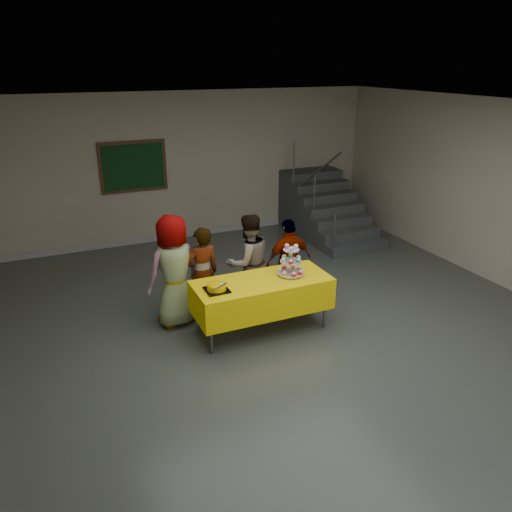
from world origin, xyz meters
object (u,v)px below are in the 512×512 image
Objects in this scene: noticeboard at (133,167)px; schoolchild_b at (202,273)px; schoolchild_c at (248,262)px; staircase at (322,210)px; cupcake_stand at (291,264)px; bear_cake at (217,286)px; bake_table at (262,294)px; schoolchild_d at (289,261)px; schoolchild_a at (174,271)px.

schoolchild_b is at bearing -86.35° from noticeboard.
schoolchild_c is 0.62× the size of staircase.
bear_cake is at bearing -176.29° from cupcake_stand.
cupcake_stand is (0.44, 0.01, 0.38)m from bake_table.
bake_table is 1.05m from schoolchild_d.
schoolchild_a is 1.81m from schoolchild_d.
bear_cake is at bearing -174.58° from bake_table.
noticeboard is (-0.84, 4.25, 1.04)m from bake_table.
schoolchild_b is at bearing -143.23° from staircase.
bake_table is at bearing 125.68° from schoolchild_b.
bear_cake is at bearing -87.70° from noticeboard.
schoolchild_b is at bearing 146.62° from cupcake_stand.
bake_table is 0.58m from cupcake_stand.
bake_table is 0.95m from schoolchild_b.
bear_cake reaches higher than bake_table.
cupcake_stand is 4.48m from noticeboard.
staircase is 1.85× the size of noticeboard.
cupcake_stand is 0.19× the size of staircase.
schoolchild_c is at bearing 175.65° from schoolchild_b.
schoolchild_a is at bearing 145.81° from bake_table.
bake_table is at bearing 38.16° from schoolchild_d.
noticeboard is (-1.29, 4.24, 0.66)m from cupcake_stand.
schoolchild_d is (0.77, 0.70, 0.11)m from bake_table.
schoolchild_c is at bearing 81.75° from bake_table.
staircase reaches higher than bear_cake.
cupcake_stand is at bearing 138.60° from schoolchild_a.
schoolchild_a is at bearing -93.01° from noticeboard.
cupcake_stand is 0.81m from schoolchild_c.
schoolchild_d is at bearing -65.48° from noticeboard.
schoolchild_a is (-0.36, 0.76, -0.02)m from bear_cake.
staircase reaches higher than cupcake_stand.
schoolchild_b is at bearing 131.20° from bake_table.
cupcake_stand is at bearing 141.09° from schoolchild_b.
noticeboard reaches higher than schoolchild_b.
staircase is at bearing 43.42° from bear_cake.
cupcake_stand is at bearing 108.70° from schoolchild_c.
schoolchild_c is at bearing 45.33° from bear_cake.
staircase reaches higher than schoolchild_b.
schoolchild_a is at bearing -4.71° from schoolchild_b.
bear_cake is (-1.11, -0.07, -0.11)m from cupcake_stand.
noticeboard reaches higher than schoolchild_d.
schoolchild_d is at bearing 42.09° from bake_table.
schoolchild_b is 0.73m from schoolchild_c.
bake_table is 1.41× the size of schoolchild_d.
schoolchild_a reaches higher than schoolchild_c.
cupcake_stand is 0.30× the size of schoolchild_c.
schoolchild_a reaches higher than cupcake_stand.
schoolchild_c is 1.11× the size of schoolchild_d.
schoolchild_d reaches higher than bear_cake.
schoolchild_b is at bearing -4.24° from schoolchild_d.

